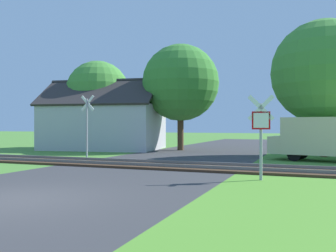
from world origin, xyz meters
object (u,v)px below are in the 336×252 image
at_px(crossing_sign_far, 87,122).
at_px(house, 104,125).
at_px(tree_right, 324,72).
at_px(mail_truck, 323,137).
at_px(tree_left, 98,93).
at_px(stop_sign_near, 261,129).
at_px(tree_center, 181,83).

height_order(crossing_sign_far, house, house).
xyz_separation_m(tree_right, mail_truck, (-0.10, -3.03, -3.70)).
bearing_deg(tree_left, crossing_sign_far, -61.74).
distance_m(stop_sign_near, mail_truck, 8.13).
relative_size(tree_left, tree_right, 0.87).
distance_m(crossing_sign_far, mail_truck, 12.46).
distance_m(house, tree_right, 15.90).
height_order(tree_left, mail_truck, tree_left).
bearing_deg(mail_truck, tree_right, 9.81).
bearing_deg(tree_right, house, 174.83).
relative_size(house, tree_center, 1.23).
bearing_deg(tree_right, crossing_sign_far, -153.38).
distance_m(stop_sign_near, tree_center, 15.46).
bearing_deg(stop_sign_near, tree_center, -69.63).
bearing_deg(stop_sign_near, tree_right, -110.65).
relative_size(stop_sign_near, mail_truck, 0.55).
xyz_separation_m(crossing_sign_far, mail_truck, (12.06, 3.06, -0.77)).
height_order(stop_sign_near, crossing_sign_far, crossing_sign_far).
distance_m(stop_sign_near, crossing_sign_far, 11.02).
relative_size(stop_sign_near, house, 0.30).
distance_m(crossing_sign_far, house, 8.22).
bearing_deg(crossing_sign_far, tree_center, 78.42).
xyz_separation_m(house, tree_right, (15.53, -1.40, 3.10)).
bearing_deg(tree_center, tree_right, -13.38).
relative_size(house, tree_right, 1.20).
relative_size(stop_sign_near, tree_center, 0.37).
relative_size(crossing_sign_far, tree_center, 0.45).
bearing_deg(crossing_sign_far, house, 119.24).
bearing_deg(tree_left, mail_truck, -17.80).
bearing_deg(tree_right, stop_sign_near, -101.60).
distance_m(tree_center, mail_truck, 11.55).
xyz_separation_m(tree_left, mail_truck, (16.56, -5.32, -3.18)).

